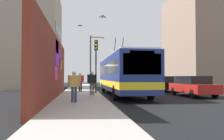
{
  "coord_description": "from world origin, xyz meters",
  "views": [
    {
      "loc": [
        -18.3,
        1.6,
        1.52
      ],
      "look_at": [
        1.68,
        -1.29,
        2.16
      ],
      "focal_mm": 34.74,
      "sensor_mm": 36.0,
      "label": 1
    }
  ],
  "objects_px": {
    "parked_car_red": "(192,86)",
    "parked_car_navy": "(136,81)",
    "street_lamp": "(92,58)",
    "pedestrian_at_curb": "(92,81)",
    "parked_car_silver": "(147,82)",
    "pedestrian_near_wall": "(74,84)",
    "pedestrian_midblock": "(80,80)",
    "city_bus": "(122,73)",
    "parked_car_black": "(164,83)",
    "traffic_light": "(96,58)"
  },
  "relations": [
    {
      "from": "pedestrian_near_wall",
      "to": "pedestrian_midblock",
      "type": "xyz_separation_m",
      "value": [
        8.81,
        -0.3,
        0.05
      ]
    },
    {
      "from": "parked_car_red",
      "to": "parked_car_black",
      "type": "xyz_separation_m",
      "value": [
        5.89,
        0.0,
        0.0
      ]
    },
    {
      "from": "parked_car_silver",
      "to": "pedestrian_midblock",
      "type": "height_order",
      "value": "pedestrian_midblock"
    },
    {
      "from": "pedestrian_at_curb",
      "to": "pedestrian_midblock",
      "type": "bearing_deg",
      "value": 11.62
    },
    {
      "from": "traffic_light",
      "to": "parked_car_navy",
      "type": "bearing_deg",
      "value": -26.35
    },
    {
      "from": "city_bus",
      "to": "pedestrian_midblock",
      "type": "height_order",
      "value": "city_bus"
    },
    {
      "from": "pedestrian_midblock",
      "to": "traffic_light",
      "type": "bearing_deg",
      "value": -153.85
    },
    {
      "from": "parked_car_black",
      "to": "pedestrian_at_curb",
      "type": "distance_m",
      "value": 9.44
    },
    {
      "from": "parked_car_red",
      "to": "pedestrian_at_curb",
      "type": "xyz_separation_m",
      "value": [
        0.53,
        7.76,
        0.37
      ]
    },
    {
      "from": "parked_car_navy",
      "to": "parked_car_silver",
      "type": "bearing_deg",
      "value": 180.0
    },
    {
      "from": "traffic_light",
      "to": "parked_car_red",
      "type": "bearing_deg",
      "value": -106.59
    },
    {
      "from": "parked_car_silver",
      "to": "street_lamp",
      "type": "xyz_separation_m",
      "value": [
        -1.69,
        7.24,
        2.94
      ]
    },
    {
      "from": "parked_car_black",
      "to": "traffic_light",
      "type": "distance_m",
      "value": 8.54
    },
    {
      "from": "parked_car_navy",
      "to": "pedestrian_midblock",
      "type": "distance_m",
      "value": 14.95
    },
    {
      "from": "parked_car_black",
      "to": "street_lamp",
      "type": "bearing_deg",
      "value": 60.26
    },
    {
      "from": "pedestrian_near_wall",
      "to": "pedestrian_midblock",
      "type": "relative_size",
      "value": 0.96
    },
    {
      "from": "pedestrian_at_curb",
      "to": "traffic_light",
      "type": "relative_size",
      "value": 0.4
    },
    {
      "from": "city_bus",
      "to": "pedestrian_midblock",
      "type": "xyz_separation_m",
      "value": [
        2.95,
        3.45,
        -0.62
      ]
    },
    {
      "from": "city_bus",
      "to": "parked_car_black",
      "type": "relative_size",
      "value": 2.48
    },
    {
      "from": "parked_car_red",
      "to": "pedestrian_midblock",
      "type": "height_order",
      "value": "pedestrian_midblock"
    },
    {
      "from": "pedestrian_near_wall",
      "to": "street_lamp",
      "type": "relative_size",
      "value": 0.27
    },
    {
      "from": "parked_car_black",
      "to": "pedestrian_near_wall",
      "type": "height_order",
      "value": "pedestrian_near_wall"
    },
    {
      "from": "city_bus",
      "to": "parked_car_navy",
      "type": "distance_m",
      "value": 16.04
    },
    {
      "from": "street_lamp",
      "to": "parked_car_black",
      "type": "bearing_deg",
      "value": -119.74
    },
    {
      "from": "pedestrian_at_curb",
      "to": "parked_car_black",
      "type": "bearing_deg",
      "value": -55.42
    },
    {
      "from": "city_bus",
      "to": "parked_car_red",
      "type": "xyz_separation_m",
      "value": [
        -1.88,
        -5.2,
        -0.96
      ]
    },
    {
      "from": "traffic_light",
      "to": "parked_car_black",
      "type": "bearing_deg",
      "value": -63.31
    },
    {
      "from": "city_bus",
      "to": "parked_car_silver",
      "type": "distance_m",
      "value": 11.16
    },
    {
      "from": "city_bus",
      "to": "parked_car_black",
      "type": "bearing_deg",
      "value": -52.4
    },
    {
      "from": "pedestrian_near_wall",
      "to": "traffic_light",
      "type": "distance_m",
      "value": 6.67
    },
    {
      "from": "pedestrian_midblock",
      "to": "pedestrian_at_curb",
      "type": "relative_size",
      "value": 0.98
    },
    {
      "from": "parked_car_silver",
      "to": "parked_car_navy",
      "type": "relative_size",
      "value": 0.91
    },
    {
      "from": "parked_car_silver",
      "to": "traffic_light",
      "type": "relative_size",
      "value": 0.99
    },
    {
      "from": "parked_car_black",
      "to": "parked_car_navy",
      "type": "relative_size",
      "value": 1.0
    },
    {
      "from": "parked_car_red",
      "to": "parked_car_silver",
      "type": "bearing_deg",
      "value": 0.0
    },
    {
      "from": "city_bus",
      "to": "pedestrian_at_curb",
      "type": "xyz_separation_m",
      "value": [
        -1.35,
        2.56,
        -0.58
      ]
    },
    {
      "from": "parked_car_navy",
      "to": "city_bus",
      "type": "bearing_deg",
      "value": 161.05
    },
    {
      "from": "pedestrian_near_wall",
      "to": "street_lamp",
      "type": "height_order",
      "value": "street_lamp"
    },
    {
      "from": "parked_car_black",
      "to": "street_lamp",
      "type": "height_order",
      "value": "street_lamp"
    },
    {
      "from": "parked_car_red",
      "to": "parked_car_navy",
      "type": "xyz_separation_m",
      "value": [
        17.03,
        0.0,
        0.0
      ]
    },
    {
      "from": "parked_car_red",
      "to": "traffic_light",
      "type": "relative_size",
      "value": 1.07
    },
    {
      "from": "street_lamp",
      "to": "pedestrian_midblock",
      "type": "bearing_deg",
      "value": 164.83
    },
    {
      "from": "pedestrian_midblock",
      "to": "pedestrian_at_curb",
      "type": "xyz_separation_m",
      "value": [
        -4.3,
        -0.88,
        0.03
      ]
    },
    {
      "from": "parked_car_navy",
      "to": "street_lamp",
      "type": "height_order",
      "value": "street_lamp"
    },
    {
      "from": "parked_car_navy",
      "to": "pedestrian_near_wall",
      "type": "bearing_deg",
      "value": 156.92
    },
    {
      "from": "street_lamp",
      "to": "pedestrian_at_curb",
      "type": "bearing_deg",
      "value": 176.85
    },
    {
      "from": "city_bus",
      "to": "parked_car_navy",
      "type": "relative_size",
      "value": 2.48
    },
    {
      "from": "parked_car_red",
      "to": "street_lamp",
      "type": "distance_m",
      "value": 12.71
    },
    {
      "from": "pedestrian_near_wall",
      "to": "pedestrian_midblock",
      "type": "height_order",
      "value": "pedestrian_midblock"
    },
    {
      "from": "pedestrian_at_curb",
      "to": "parked_car_silver",
      "type": "bearing_deg",
      "value": -34.78
    }
  ]
}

